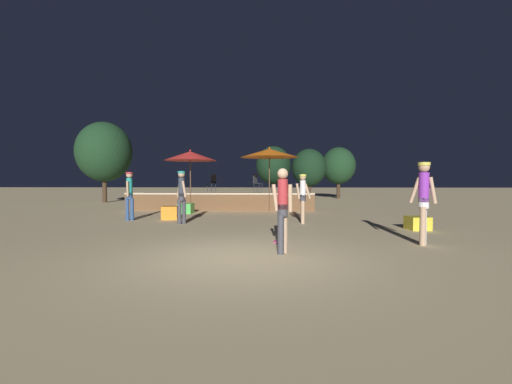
% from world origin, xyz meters
% --- Properties ---
extents(ground_plane, '(120.00, 120.00, 0.00)m').
position_xyz_m(ground_plane, '(0.00, 0.00, 0.00)').
color(ground_plane, '#D1B784').
extents(wooden_deck, '(9.05, 2.84, 0.85)m').
position_xyz_m(wooden_deck, '(-1.85, 11.09, 0.39)').
color(wooden_deck, brown).
rests_on(wooden_deck, ground).
extents(patio_umbrella_0, '(2.46, 2.46, 2.89)m').
position_xyz_m(patio_umbrella_0, '(-3.20, 9.68, 2.59)').
color(patio_umbrella_0, brown).
rests_on(patio_umbrella_0, ground).
extents(patio_umbrella_1, '(2.70, 2.70, 3.00)m').
position_xyz_m(patio_umbrella_1, '(0.54, 9.69, 2.72)').
color(patio_umbrella_1, brown).
rests_on(patio_umbrella_1, ground).
extents(cube_seat_0, '(0.63, 0.63, 0.49)m').
position_xyz_m(cube_seat_0, '(-3.13, 6.13, 0.24)').
color(cube_seat_0, orange).
rests_on(cube_seat_0, ground).
extents(cube_seat_1, '(0.63, 0.63, 0.39)m').
position_xyz_m(cube_seat_1, '(4.89, 3.79, 0.19)').
color(cube_seat_1, yellow).
rests_on(cube_seat_1, ground).
extents(cube_seat_2, '(0.64, 0.64, 0.43)m').
position_xyz_m(cube_seat_2, '(-3.12, 8.45, 0.22)').
color(cube_seat_2, '#4CC651').
rests_on(cube_seat_2, ground).
extents(person_0, '(0.45, 0.46, 1.76)m').
position_xyz_m(person_0, '(-2.37, 4.85, 1.00)').
color(person_0, '#3F3F47').
rests_on(person_0, ground).
extents(person_1, '(0.52, 0.29, 1.66)m').
position_xyz_m(person_1, '(1.67, 5.13, 0.92)').
color(person_1, '#3F3F47').
rests_on(person_1, ground).
extents(person_2, '(0.30, 0.47, 1.75)m').
position_xyz_m(person_2, '(-4.50, 5.75, 0.99)').
color(person_2, '#2D4C7F').
rests_on(person_2, ground).
extents(person_3, '(0.54, 0.35, 1.86)m').
position_xyz_m(person_3, '(3.99, 1.39, 1.08)').
color(person_3, tan).
rests_on(person_3, ground).
extents(person_4, '(0.44, 0.29, 1.69)m').
position_xyz_m(person_4, '(0.81, 0.38, 0.91)').
color(person_4, '#3F3F47').
rests_on(person_4, ground).
extents(bistro_chair_0, '(0.47, 0.47, 0.90)m').
position_xyz_m(bistro_chair_0, '(-2.48, 11.74, 1.39)').
color(bistro_chair_0, '#2D3338').
rests_on(bistro_chair_0, wooden_deck).
extents(bistro_chair_1, '(0.46, 0.46, 0.90)m').
position_xyz_m(bistro_chair_1, '(-0.10, 10.80, 1.39)').
color(bistro_chair_1, '#2D3338').
rests_on(bistro_chair_1, wooden_deck).
extents(frisbee_disc, '(0.27, 0.27, 0.03)m').
position_xyz_m(frisbee_disc, '(0.77, 1.57, 0.02)').
color(frisbee_disc, '#E54C99').
rests_on(frisbee_disc, ground).
extents(background_tree_0, '(2.26, 2.26, 3.52)m').
position_xyz_m(background_tree_0, '(3.17, 16.40, 2.26)').
color(background_tree_0, '#3D2B1C').
rests_on(background_tree_0, ground).
extents(background_tree_1, '(2.62, 2.62, 4.03)m').
position_xyz_m(background_tree_1, '(5.99, 20.79, 2.58)').
color(background_tree_1, '#3D2B1C').
rests_on(background_tree_1, ground).
extents(background_tree_2, '(2.45, 2.45, 3.85)m').
position_xyz_m(background_tree_2, '(0.84, 17.93, 2.49)').
color(background_tree_2, '#3D2B1C').
rests_on(background_tree_2, ground).
extents(background_tree_3, '(3.48, 3.48, 5.19)m').
position_xyz_m(background_tree_3, '(-10.12, 15.34, 3.27)').
color(background_tree_3, '#3D2B1C').
rests_on(background_tree_3, ground).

